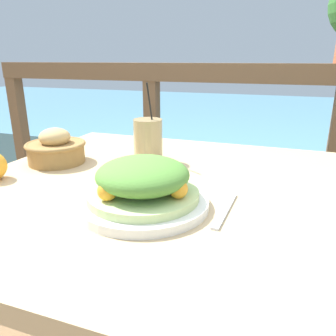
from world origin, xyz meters
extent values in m
cube|color=tan|center=(0.00, 0.00, 0.72)|extent=(1.15, 0.96, 0.04)
cube|color=tan|center=(-0.52, 0.42, 0.35)|extent=(0.06, 0.06, 0.70)
cube|color=brown|center=(0.00, 0.88, 0.98)|extent=(2.80, 0.08, 0.09)
cube|color=brown|center=(-1.36, 0.88, 0.47)|extent=(0.07, 0.07, 0.94)
cube|color=brown|center=(-0.45, 0.88, 0.47)|extent=(0.07, 0.07, 0.94)
cube|color=brown|center=(0.46, 0.88, 0.47)|extent=(0.07, 0.07, 0.94)
cube|color=#568EA8|center=(0.00, 3.38, 0.22)|extent=(12.00, 4.00, 0.44)
cylinder|color=white|center=(-0.05, -0.14, 0.75)|extent=(0.29, 0.29, 0.02)
cylinder|color=#C6DB8E|center=(-0.05, -0.14, 0.77)|extent=(0.24, 0.24, 0.02)
ellipsoid|color=#568E38|center=(-0.05, -0.14, 0.81)|extent=(0.20, 0.20, 0.07)
sphere|color=#F9A328|center=(0.03, -0.16, 0.80)|extent=(0.04, 0.04, 0.04)
sphere|color=#F9A328|center=(-0.09, -0.07, 0.80)|extent=(0.04, 0.04, 0.04)
sphere|color=#F9A328|center=(-0.10, -0.21, 0.80)|extent=(0.04, 0.04, 0.04)
cylinder|color=tan|center=(-0.17, 0.17, 0.80)|extent=(0.09, 0.09, 0.13)
cylinder|color=black|center=(-0.16, 0.17, 0.88)|extent=(0.01, 0.07, 0.21)
cylinder|color=olive|center=(-0.44, 0.06, 0.77)|extent=(0.17, 0.17, 0.06)
torus|color=olive|center=(-0.44, 0.06, 0.80)|extent=(0.18, 0.18, 0.01)
ellipsoid|color=tan|center=(-0.44, 0.06, 0.82)|extent=(0.09, 0.09, 0.06)
cube|color=silver|center=(0.12, -0.11, 0.74)|extent=(0.02, 0.18, 0.00)
camera|label=1|loc=(0.22, -0.74, 1.05)|focal=35.00mm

